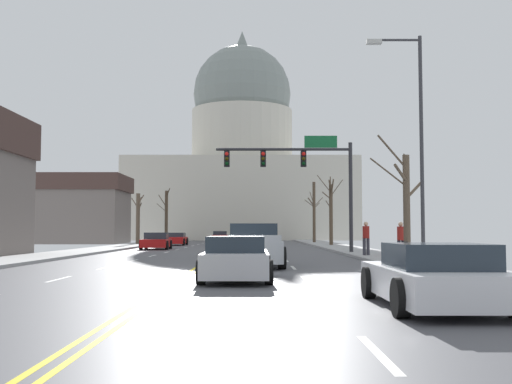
{
  "coord_description": "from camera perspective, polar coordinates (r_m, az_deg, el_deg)",
  "views": [
    {
      "loc": [
        2.11,
        -20.68,
        1.4
      ],
      "look_at": [
        1.92,
        25.17,
        4.27
      ],
      "focal_mm": 42.53,
      "sensor_mm": 36.0,
      "label": 1
    }
  ],
  "objects": [
    {
      "name": "flank_building_01",
      "position": [
        66.12,
        -17.95,
        -1.53
      ],
      "size": [
        14.3,
        7.98,
        7.03
      ],
      "color": "slate",
      "rests_on": "ground"
    },
    {
      "name": "bare_tree_01",
      "position": [
        56.88,
        -10.79,
        -2.36
      ],
      "size": [
        1.13,
        1.52,
        4.63
      ],
      "color": "brown",
      "rests_on": "ground"
    },
    {
      "name": "bare_tree_04",
      "position": [
        62.66,
        5.72,
        -1.81
      ],
      "size": [
        1.94,
        1.64,
        6.2
      ],
      "color": "#4C3D2D",
      "rests_on": "ground"
    },
    {
      "name": "bare_tree_02",
      "position": [
        24.82,
        14.16,
        -0.98
      ],
      "size": [
        2.16,
        1.93,
        5.08
      ],
      "color": "brown",
      "rests_on": "ground"
    },
    {
      "name": "sedan_near_00",
      "position": [
        30.2,
        -0.48,
        -5.12
      ],
      "size": [
        2.06,
        4.48,
        1.24
      ],
      "color": "silver",
      "rests_on": "ground"
    },
    {
      "name": "sedan_near_03",
      "position": [
        11.54,
        16.65,
        -7.71
      ],
      "size": [
        2.07,
        4.53,
        1.16
      ],
      "color": "silver",
      "rests_on": "ground"
    },
    {
      "name": "pedestrian_01",
      "position": [
        29.0,
        13.71,
        -4.18
      ],
      "size": [
        0.35,
        0.34,
        1.64
      ],
      "color": "black",
      "rests_on": "ground"
    },
    {
      "name": "sedan_near_02",
      "position": [
        16.88,
        -1.62,
        -6.39
      ],
      "size": [
        1.97,
        4.34,
        1.23
      ],
      "color": "silver",
      "rests_on": "ground"
    },
    {
      "name": "bicycle_parked",
      "position": [
        24.2,
        14.01,
        -5.64
      ],
      "size": [
        0.12,
        1.77,
        0.85
      ],
      "color": "black",
      "rests_on": "ground"
    },
    {
      "name": "bare_tree_00",
      "position": [
        51.51,
        7.3,
        -1.77
      ],
      "size": [
        2.27,
        2.39,
        5.9
      ],
      "color": "#4C3D2D",
      "rests_on": "ground"
    },
    {
      "name": "pickup_truck_near_01",
      "position": [
        23.45,
        0.02,
        -5.21
      ],
      "size": [
        2.33,
        5.24,
        1.65
      ],
      "color": "#ADB2B7",
      "rests_on": "ground"
    },
    {
      "name": "capitol_building",
      "position": [
        91.44,
        -1.08,
        2.55
      ],
      "size": [
        32.44,
        21.05,
        31.76
      ],
      "color": "beige",
      "rests_on": "ground"
    },
    {
      "name": "ground",
      "position": [
        20.83,
        -5.63,
        -7.37
      ],
      "size": [
        20.0,
        180.0,
        0.2
      ],
      "color": "#4A4A4F"
    },
    {
      "name": "street_lamp_right",
      "position": [
        23.13,
        14.95,
        5.67
      ],
      "size": [
        2.05,
        0.24,
        8.45
      ],
      "color": "#333338",
      "rests_on": "ground"
    },
    {
      "name": "signal_gantry",
      "position": [
        35.22,
        4.57,
        2.28
      ],
      "size": [
        7.91,
        0.41,
        6.73
      ],
      "color": "#28282D",
      "rests_on": "ground"
    },
    {
      "name": "pedestrian_00",
      "position": [
        30.93,
        10.56,
        -4.14
      ],
      "size": [
        0.35,
        0.34,
        1.67
      ],
      "color": "#33333D",
      "rests_on": "ground"
    },
    {
      "name": "bare_tree_03",
      "position": [
        67.73,
        -8.19,
        -2.16
      ],
      "size": [
        1.64,
        2.25,
        5.84
      ],
      "color": "#4C3D2D",
      "rests_on": "ground"
    },
    {
      "name": "sedan_oncoming_01",
      "position": [
        56.31,
        -7.34,
        -4.43
      ],
      "size": [
        2.04,
        4.27,
        1.15
      ],
      "color": "#B71414",
      "rests_on": "ground"
    },
    {
      "name": "sedan_oncoming_00",
      "position": [
        44.74,
        -9.12,
        -4.62
      ],
      "size": [
        2.15,
        4.28,
        1.21
      ],
      "color": "#B71414",
      "rests_on": "ground"
    },
    {
      "name": "sedan_oncoming_02",
      "position": [
        68.25,
        -3.16,
        -4.25
      ],
      "size": [
        2.05,
        4.45,
        1.26
      ],
      "color": "#B71414",
      "rests_on": "ground"
    }
  ]
}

